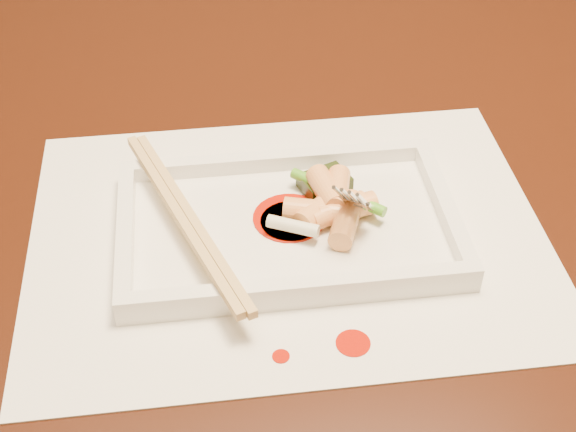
{
  "coord_description": "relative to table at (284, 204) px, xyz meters",
  "views": [
    {
      "loc": [
        -0.07,
        -0.61,
        1.18
      ],
      "look_at": [
        -0.01,
        -0.15,
        0.77
      ],
      "focal_mm": 50.0,
      "sensor_mm": 36.0,
      "label": 1
    }
  ],
  "objects": [
    {
      "name": "rice_cake_7",
      "position": [
        0.02,
        -0.15,
        0.12
      ],
      "size": [
        0.05,
        0.03,
        0.02
      ],
      "primitive_type": "cylinder",
      "rotation": [
        1.57,
        0.0,
        1.98
      ],
      "color": "#FBC075",
      "rests_on": "plate_base"
    },
    {
      "name": "plate_rim_far",
      "position": [
        -0.01,
        -0.08,
        0.12
      ],
      "size": [
        0.26,
        0.01,
        0.01
      ],
      "primitive_type": "cube",
      "color": "white",
      "rests_on": "plate_base"
    },
    {
      "name": "rice_cake_1",
      "position": [
        0.01,
        -0.15,
        0.12
      ],
      "size": [
        0.05,
        0.04,
        0.02
      ],
      "primitive_type": "cylinder",
      "rotation": [
        1.57,
        0.0,
        2.3
      ],
      "color": "#FBC075",
      "rests_on": "plate_base"
    },
    {
      "name": "placemat",
      "position": [
        -0.01,
        -0.15,
        0.1
      ],
      "size": [
        0.4,
        0.3,
        0.0
      ],
      "primitive_type": "cube",
      "color": "white",
      "rests_on": "table"
    },
    {
      "name": "rice_cake_4",
      "position": [
        0.03,
        -0.15,
        0.12
      ],
      "size": [
        0.05,
        0.03,
        0.02
      ],
      "primitive_type": "cylinder",
      "rotation": [
        1.57,
        0.0,
        1.83
      ],
      "color": "#FBC075",
      "rests_on": "plate_base"
    },
    {
      "name": "rice_cake_3",
      "position": [
        0.03,
        -0.16,
        0.12
      ],
      "size": [
        0.04,
        0.05,
        0.02
      ],
      "primitive_type": "cylinder",
      "rotation": [
        1.57,
        0.0,
        2.77
      ],
      "color": "#FBC075",
      "rests_on": "plate_base"
    },
    {
      "name": "sauce_blob_1",
      "position": [
        -0.01,
        -0.15,
        0.11
      ],
      "size": [
        0.06,
        0.06,
        0.0
      ],
      "primitive_type": "cylinder",
      "color": "#B91505",
      "rests_on": "plate_base"
    },
    {
      "name": "chopstick_a",
      "position": [
        -0.1,
        -0.15,
        0.13
      ],
      "size": [
        0.08,
        0.21,
        0.01
      ],
      "primitive_type": "cube",
      "rotation": [
        0.0,
        0.0,
        0.35
      ],
      "color": "tan",
      "rests_on": "plate_rim_near"
    },
    {
      "name": "sauce_splatter_a",
      "position": [
        0.02,
        -0.27,
        0.1
      ],
      "size": [
        0.02,
        0.02,
        0.0
      ],
      "primitive_type": "cylinder",
      "color": "#B91505",
      "rests_on": "placemat"
    },
    {
      "name": "rice_cake_0",
      "position": [
        0.02,
        -0.15,
        0.12
      ],
      "size": [
        0.04,
        0.03,
        0.02
      ],
      "primitive_type": "cylinder",
      "rotation": [
        1.57,
        0.0,
        1.93
      ],
      "color": "#FBC075",
      "rests_on": "plate_base"
    },
    {
      "name": "chopstick_b",
      "position": [
        -0.09,
        -0.15,
        0.13
      ],
      "size": [
        0.08,
        0.21,
        0.01
      ],
      "primitive_type": "cube",
      "rotation": [
        0.0,
        0.0,
        0.35
      ],
      "color": "tan",
      "rests_on": "plate_rim_near"
    },
    {
      "name": "scallion_white",
      "position": [
        -0.01,
        -0.17,
        0.12
      ],
      "size": [
        0.04,
        0.03,
        0.01
      ],
      "primitive_type": "cylinder",
      "rotation": [
        1.57,
        0.0,
        1.13
      ],
      "color": "#EAEACC",
      "rests_on": "plate_base"
    },
    {
      "name": "table",
      "position": [
        0.0,
        0.0,
        0.0
      ],
      "size": [
        1.4,
        0.9,
        0.75
      ],
      "color": "black",
      "rests_on": "ground"
    },
    {
      "name": "veg_piece",
      "position": [
        0.02,
        -0.11,
        0.12
      ],
      "size": [
        0.05,
        0.04,
        0.01
      ],
      "primitive_type": "cube",
      "rotation": [
        0.0,
        0.0,
        0.37
      ],
      "color": "black",
      "rests_on": "plate_base"
    },
    {
      "name": "plate_base",
      "position": [
        -0.01,
        -0.15,
        0.11
      ],
      "size": [
        0.26,
        0.16,
        0.01
      ],
      "primitive_type": "cube",
      "color": "white",
      "rests_on": "placemat"
    },
    {
      "name": "sauce_splatter_b",
      "position": [
        -0.03,
        -0.27,
        0.1
      ],
      "size": [
        0.01,
        0.01,
        0.0
      ],
      "primitive_type": "cylinder",
      "color": "#B91505",
      "rests_on": "placemat"
    },
    {
      "name": "plate_rim_right",
      "position": [
        0.11,
        -0.15,
        0.12
      ],
      "size": [
        0.01,
        0.14,
        0.01
      ],
      "primitive_type": "cube",
      "color": "white",
      "rests_on": "plate_base"
    },
    {
      "name": "rice_cake_2",
      "position": [
        0.03,
        -0.14,
        0.13
      ],
      "size": [
        0.03,
        0.05,
        0.02
      ],
      "primitive_type": "cylinder",
      "rotation": [
        1.57,
        0.0,
        2.88
      ],
      "color": "#FBC075",
      "rests_on": "plate_base"
    },
    {
      "name": "rice_cake_6",
      "position": [
        0.0,
        -0.15,
        0.12
      ],
      "size": [
        0.05,
        0.03,
        0.02
      ],
      "primitive_type": "cylinder",
      "rotation": [
        1.57,
        0.0,
        1.3
      ],
      "color": "#FBC075",
      "rests_on": "plate_base"
    },
    {
      "name": "rice_cake_5",
      "position": [
        0.02,
        -0.13,
        0.13
      ],
      "size": [
        0.03,
        0.04,
        0.02
      ],
      "primitive_type": "cylinder",
      "rotation": [
        1.57,
        0.0,
        0.22
      ],
      "color": "#FBC075",
      "rests_on": "plate_base"
    },
    {
      "name": "sauce_blob_0",
      "position": [
        -0.01,
        -0.15,
        0.11
      ],
      "size": [
        0.05,
        0.05,
        0.0
      ],
      "primitive_type": "cylinder",
      "color": "#B91505",
      "rests_on": "plate_base"
    },
    {
      "name": "scallion_green",
      "position": [
        0.03,
        -0.13,
        0.12
      ],
      "size": [
        0.07,
        0.06,
        0.01
      ],
      "primitive_type": "cylinder",
      "rotation": [
        1.57,
        0.0,
        0.84
      ],
      "color": "#3E9117",
      "rests_on": "plate_base"
    },
    {
      "name": "plate_rim_left",
      "position": [
        -0.14,
        -0.15,
        0.12
      ],
      "size": [
        0.01,
        0.14,
        0.01
      ],
      "primitive_type": "cube",
      "color": "white",
      "rests_on": "plate_base"
    },
    {
      "name": "fork",
      "position": [
        0.06,
        -0.14,
        0.18
      ],
      "size": [
        0.09,
        0.1,
        0.14
      ],
      "primitive_type": null,
      "color": "silver",
      "rests_on": "plate_base"
    },
    {
      "name": "plate_rim_near",
      "position": [
        -0.01,
        -0.23,
        0.12
      ],
      "size": [
        0.26,
        0.01,
        0.01
      ],
      "primitive_type": "cube",
      "color": "white",
      "rests_on": "plate_base"
    }
  ]
}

